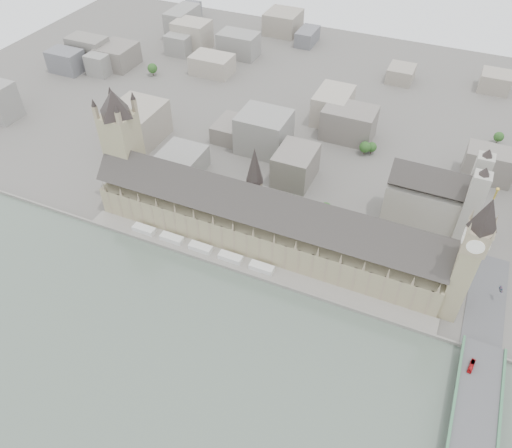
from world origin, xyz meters
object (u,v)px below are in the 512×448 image
at_px(victoria_tower, 122,143).
at_px(red_bus_north, 471,366).
at_px(elizabeth_tower, 471,253).
at_px(palace_of_westminster, 264,222).
at_px(westminster_abbey, 434,198).
at_px(car_approach, 501,289).

relative_size(victoria_tower, red_bus_north, 10.05).
bearing_deg(elizabeth_tower, palace_of_westminster, 175.15).
bearing_deg(red_bus_north, palace_of_westminster, 169.36).
height_order(westminster_abbey, car_approach, westminster_abbey).
relative_size(victoria_tower, car_approach, 19.05).
bearing_deg(victoria_tower, westminster_abbey, 16.50).
xyz_separation_m(elizabeth_tower, victoria_tower, (-260.00, 18.00, -2.88)).
xyz_separation_m(palace_of_westminster, elizabeth_tower, (138.00, -11.70, 35.38)).
distance_m(victoria_tower, westminster_abbey, 244.79).
height_order(elizabeth_tower, westminster_abbey, elizabeth_tower).
relative_size(victoria_tower, westminster_abbey, 1.47).
bearing_deg(westminster_abbey, car_approach, -46.92).
distance_m(palace_of_westminster, elizabeth_tower, 142.94).
bearing_deg(elizabeth_tower, car_approach, 41.01).
bearing_deg(palace_of_westminster, elizabeth_tower, -4.85).
height_order(elizabeth_tower, car_approach, elizabeth_tower).
height_order(victoria_tower, car_approach, victoria_tower).
relative_size(palace_of_westminster, car_approach, 50.49).
relative_size(elizabeth_tower, victoria_tower, 1.07).
relative_size(elizabeth_tower, red_bus_north, 10.80).
height_order(palace_of_westminster, westminster_abbey, westminster_abbey).
bearing_deg(elizabeth_tower, victoria_tower, 176.04).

